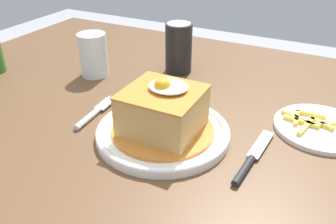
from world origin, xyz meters
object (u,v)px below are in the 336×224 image
at_px(main_plate, 163,132).
at_px(soda_can, 179,48).
at_px(drinking_glass, 94,58).
at_px(side_plate_fries, 320,127).
at_px(knife, 249,162).
at_px(fork, 94,114).

height_order(main_plate, soda_can, soda_can).
distance_m(soda_can, drinking_glass, 0.21).
xyz_separation_m(soda_can, side_plate_fries, (0.36, -0.13, -0.06)).
bearing_deg(side_plate_fries, knife, -118.14).
xyz_separation_m(main_plate, drinking_glass, (-0.28, 0.16, 0.04)).
relative_size(soda_can, drinking_glass, 1.18).
bearing_deg(soda_can, side_plate_fries, -19.57).
relative_size(fork, soda_can, 1.14).
xyz_separation_m(soda_can, drinking_glass, (-0.18, -0.11, -0.02)).
bearing_deg(drinking_glass, side_plate_fries, -1.28).
relative_size(drinking_glass, side_plate_fries, 0.62).
distance_m(fork, side_plate_fries, 0.44).
xyz_separation_m(drinking_glass, side_plate_fries, (0.53, -0.01, -0.04)).
bearing_deg(drinking_glass, soda_can, 33.19).
height_order(soda_can, drinking_glass, soda_can).
height_order(fork, drinking_glass, drinking_glass).
height_order(fork, knife, same).
bearing_deg(knife, main_plate, 175.83).
bearing_deg(main_plate, side_plate_fries, 31.32).
bearing_deg(main_plate, knife, -4.17).
bearing_deg(main_plate, soda_can, 110.41).
xyz_separation_m(main_plate, knife, (0.16, -0.01, -0.00)).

